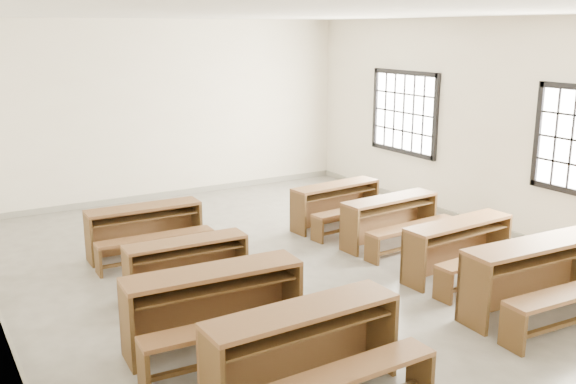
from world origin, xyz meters
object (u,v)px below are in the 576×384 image
desk_set_2 (188,263)px  desk_set_4 (538,273)px  desk_set_3 (146,227)px  desk_set_7 (337,202)px  desk_set_0 (306,347)px  desk_set_6 (392,218)px  desk_set_1 (216,303)px  desk_set_5 (461,245)px

desk_set_2 → desk_set_4: bearing=-36.7°
desk_set_3 → desk_set_7: 3.02m
desk_set_0 → desk_set_6: bearing=39.5°
desk_set_1 → desk_set_4: (3.29, -1.09, 0.01)m
desk_set_0 → desk_set_6: desk_set_0 is taller
desk_set_4 → desk_set_7: size_ratio=1.15×
desk_set_5 → desk_set_7: 2.51m
desk_set_5 → desk_set_7: size_ratio=1.03×
desk_set_2 → desk_set_3: 1.51m
desk_set_5 → desk_set_3: bearing=135.3°
desk_set_3 → desk_set_6: desk_set_3 is taller
desk_set_1 → desk_set_7: desk_set_1 is taller
desk_set_0 → desk_set_4: desk_set_4 is taller
desk_set_2 → desk_set_5: bearing=-19.3°
desk_set_2 → desk_set_3: desk_set_3 is taller
desk_set_7 → desk_set_1: bearing=-146.6°
desk_set_1 → desk_set_5: size_ratio=1.11×
desk_set_0 → desk_set_6: 4.17m
desk_set_0 → desk_set_1: size_ratio=0.98×
desk_set_2 → desk_set_4: 3.90m
desk_set_0 → desk_set_2: desk_set_0 is taller
desk_set_3 → desk_set_4: bearing=-51.1°
desk_set_3 → desk_set_6: size_ratio=0.99×
desk_set_5 → desk_set_1: bearing=178.9°
desk_set_1 → desk_set_2: desk_set_1 is taller
desk_set_0 → desk_set_5: desk_set_0 is taller
desk_set_6 → desk_set_7: bearing=94.9°
desk_set_2 → desk_set_5: size_ratio=0.90×
desk_set_4 → desk_set_3: bearing=130.2°
desk_set_5 → desk_set_7: desk_set_5 is taller
desk_set_4 → desk_set_7: bearing=93.0°
desk_set_4 → desk_set_6: (0.16, 2.62, -0.06)m
desk_set_1 → desk_set_4: size_ratio=0.99×
desk_set_6 → desk_set_1: bearing=-159.9°
desk_set_4 → desk_set_5: 1.22m
desk_set_4 → desk_set_7: (-0.01, 3.73, -0.07)m
desk_set_0 → desk_set_6: size_ratio=1.10×
desk_set_3 → desk_set_6: 3.46m
desk_set_3 → desk_set_0: bearing=-88.3°
desk_set_2 → desk_set_6: desk_set_6 is taller
desk_set_0 → desk_set_3: (-0.00, 4.06, -0.05)m
desk_set_0 → desk_set_7: (3.01, 3.82, -0.06)m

